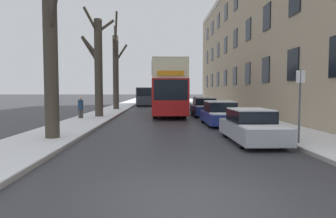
% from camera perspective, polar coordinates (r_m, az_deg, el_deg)
% --- Properties ---
extents(ground_plane, '(320.00, 320.00, 0.00)m').
position_cam_1_polar(ground_plane, '(5.79, 6.01, -17.14)').
color(ground_plane, '#38383D').
extents(sidewalk_left, '(2.86, 130.00, 0.16)m').
position_cam_1_polar(sidewalk_left, '(58.59, -6.35, 1.57)').
color(sidewalk_left, gray).
rests_on(sidewalk_left, ground).
extents(sidewalk_right, '(2.86, 130.00, 0.16)m').
position_cam_1_polar(sidewalk_right, '(58.73, 4.29, 1.58)').
color(sidewalk_right, gray).
rests_on(sidewalk_right, ground).
extents(terrace_facade_right, '(9.10, 44.20, 13.84)m').
position_cam_1_polar(terrace_facade_right, '(32.46, 20.62, 11.93)').
color(terrace_facade_right, tan).
rests_on(terrace_facade_right, ground).
extents(bare_tree_left_0, '(2.57, 1.44, 8.70)m').
position_cam_1_polar(bare_tree_left_0, '(12.90, -21.28, 12.64)').
color(bare_tree_left_0, '#423A30').
rests_on(bare_tree_left_0, ground).
extents(bare_tree_left_1, '(2.46, 2.21, 7.85)m').
position_cam_1_polar(bare_tree_left_1, '(22.69, -13.19, 8.10)').
color(bare_tree_left_1, '#423A30').
rests_on(bare_tree_left_1, ground).
extents(bare_tree_left_2, '(1.68, 3.92, 9.69)m').
position_cam_1_polar(bare_tree_left_2, '(31.31, -9.90, 7.65)').
color(bare_tree_left_2, '#423A30').
rests_on(bare_tree_left_2, ground).
extents(double_decker_bus, '(2.55, 10.72, 4.31)m').
position_cam_1_polar(double_decker_bus, '(25.24, 0.04, 4.41)').
color(double_decker_bus, red).
rests_on(double_decker_bus, ground).
extents(parked_car_0, '(1.70, 4.26, 1.32)m').
position_cam_1_polar(parked_car_0, '(12.33, 15.56, -3.25)').
color(parked_car_0, '#9EA3AD').
rests_on(parked_car_0, ground).
extents(parked_car_1, '(1.87, 4.46, 1.43)m').
position_cam_1_polar(parked_car_1, '(18.13, 9.91, -0.92)').
color(parked_car_1, navy).
rests_on(parked_car_1, ground).
extents(parked_car_2, '(1.88, 4.06, 1.52)m').
position_cam_1_polar(parked_car_2, '(24.28, 6.92, 0.30)').
color(parked_car_2, navy).
rests_on(parked_car_2, ground).
extents(oncoming_van, '(2.05, 5.40, 2.44)m').
position_cam_1_polar(oncoming_van, '(40.33, -4.38, 2.47)').
color(oncoming_van, '#333842').
rests_on(oncoming_van, ground).
extents(pedestrian_left_sidewalk, '(0.35, 0.35, 1.62)m').
position_cam_1_polar(pedestrian_left_sidewalk, '(21.39, -16.30, 0.28)').
color(pedestrian_left_sidewalk, '#4C4742').
rests_on(pedestrian_left_sidewalk, ground).
extents(street_sign_post, '(0.32, 0.07, 2.79)m').
position_cam_1_polar(street_sign_post, '(11.71, 23.79, 1.01)').
color(street_sign_post, '#4C4F54').
rests_on(street_sign_post, ground).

